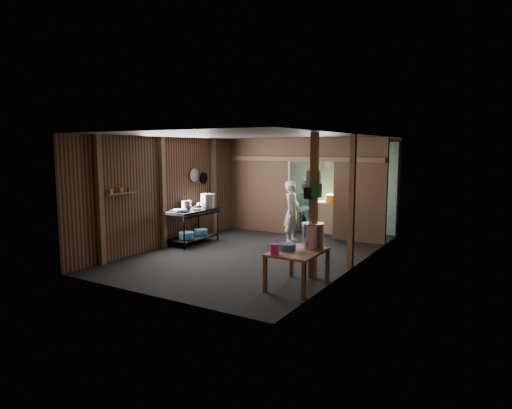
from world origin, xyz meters
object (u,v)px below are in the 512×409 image
Objects in this scene: stove_pot_large at (208,201)px; cook at (292,212)px; gas_range at (192,226)px; prep_table at (297,269)px; stock_pot at (313,236)px; pink_bucket at (275,249)px; yellow_tub at (332,198)px.

cook is at bearing 28.37° from stove_pot_large.
cook is (2.03, 1.45, 0.34)m from gas_range.
prep_table is at bearing -155.50° from cook.
pink_bucket is at bearing -113.32° from stock_pot.
pink_bucket is 3.95m from cook.
cook reaches higher than stock_pot.
gas_range is at bearing 159.38° from stock_pot.
yellow_tub reaches higher than stock_pot.
stove_pot_large reaches higher than gas_range.
yellow_tub is 0.25× the size of cook.
cook is (-1.68, 3.21, 0.45)m from prep_table.
stock_pot is (3.67, -1.89, -0.18)m from stove_pot_large.
stock_pot is 4.74m from yellow_tub.
prep_table is at bearing -112.58° from stock_pot.
prep_table is at bearing -32.01° from stove_pot_large.
yellow_tub is at bearing 49.18° from stove_pot_large.
pink_bucket is at bearing -32.18° from gas_range.
stove_pot_large is 0.96× the size of yellow_tub.
cook is (-1.49, 3.66, 0.05)m from pink_bucket.
prep_table is at bearing 66.14° from pink_bucket.
yellow_tub is at bearing -17.70° from cook.
yellow_tub is at bearing 51.54° from gas_range.
yellow_tub is at bearing 104.54° from prep_table.
stove_pot_large is 4.14m from stock_pot.
gas_range is 1.36× the size of prep_table.
cook is at bearing 112.14° from pink_bucket.
stove_pot_large is at bearing -130.82° from yellow_tub.
yellow_tub is at bearing 101.35° from pink_bucket.
gas_range is at bearing 154.52° from prep_table.
cook is at bearing 117.65° from prep_table.
prep_table is 5.06m from yellow_tub.
prep_table is 2.32× the size of stock_pot.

